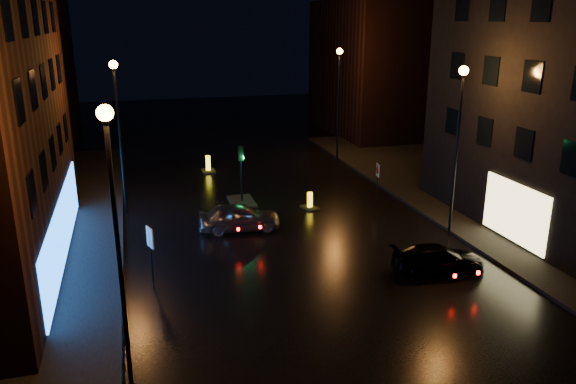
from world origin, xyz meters
The scene contains 16 objects.
ground centered at (0.00, 0.00, 0.00)m, with size 120.00×120.00×0.00m, color black.
pavement_right centered at (14.00, 8.00, 0.07)m, with size 12.00×44.00×0.15m, color black.
building_far_left centered at (-16.00, 35.00, 7.00)m, with size 8.00×16.00×14.00m, color black.
building_far_right centered at (15.00, 32.00, 6.00)m, with size 8.00×14.00×12.00m, color black.
street_lamp_lnear centered at (-7.80, -2.00, 5.56)m, with size 0.44×0.44×8.37m.
street_lamp_lfar centered at (-7.80, 14.00, 5.56)m, with size 0.44×0.44×8.37m.
street_lamp_rnear centered at (7.80, 6.00, 5.56)m, with size 0.44×0.44×8.37m.
street_lamp_rfar centered at (7.80, 22.00, 5.56)m, with size 0.44×0.44×8.37m.
traffic_signal centered at (-1.20, 14.00, 0.50)m, with size 1.40×2.40×3.45m.
guard_railing centered at (-8.00, -1.00, 0.74)m, with size 0.05×6.04×1.00m.
silver_hatchback centered at (-2.20, 9.62, 0.71)m, with size 1.67×4.15×1.41m, color #939599.
dark_sedan centered at (5.08, 2.44, 0.58)m, with size 1.63×4.00×1.16m, color black.
bollard_near centered at (2.34, 11.86, 0.21)m, with size 0.99×1.25×0.96m.
bollard_far centered at (-2.13, 21.45, 0.26)m, with size 0.91×1.35×1.17m.
road_sign_left centered at (-6.81, 4.34, 1.92)m, with size 0.25×0.60×2.56m.
road_sign_right centered at (6.50, 11.89, 1.76)m, with size 0.16×0.57×2.35m.
Camera 1 is at (-7.19, -17.11, 10.51)m, focal length 35.00 mm.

